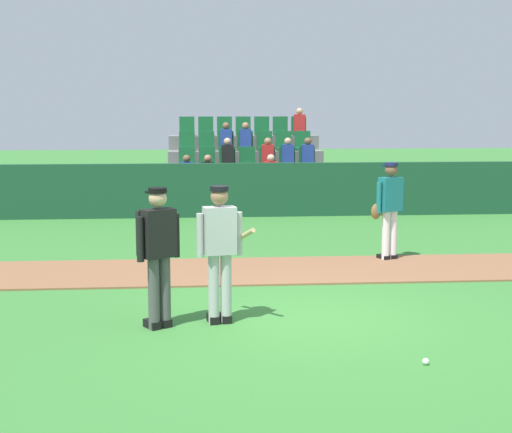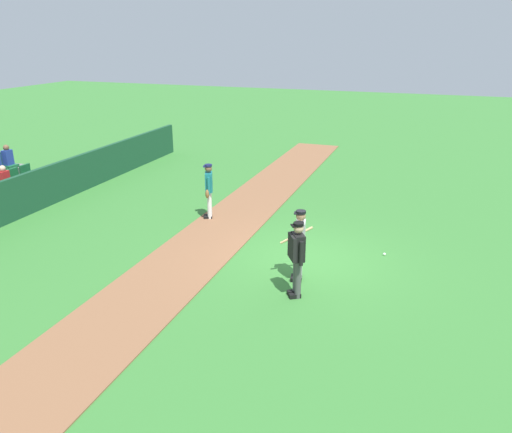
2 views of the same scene
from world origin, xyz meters
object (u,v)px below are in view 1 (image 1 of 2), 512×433
(umpire_home_plate, at_px, (158,249))
(runner_teal_jersey, at_px, (389,207))
(batter_grey_jersey, at_px, (220,249))
(baseball, at_px, (426,361))

(umpire_home_plate, height_order, runner_teal_jersey, same)
(batter_grey_jersey, distance_m, runner_teal_jersey, 4.91)
(umpire_home_plate, height_order, baseball, umpire_home_plate)
(batter_grey_jersey, xyz_separation_m, umpire_home_plate, (-0.77, -0.14, 0.03))
(batter_grey_jersey, xyz_separation_m, runner_teal_jersey, (3.14, 3.77, -0.01))
(umpire_home_plate, distance_m, runner_teal_jersey, 5.53)
(batter_grey_jersey, xyz_separation_m, baseball, (2.13, -1.78, -0.93))
(batter_grey_jersey, distance_m, umpire_home_plate, 0.79)
(runner_teal_jersey, bearing_deg, umpire_home_plate, -135.06)
(umpire_home_plate, relative_size, runner_teal_jersey, 1.00)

